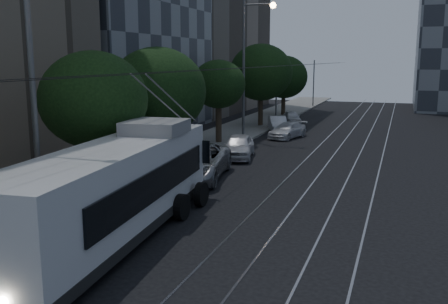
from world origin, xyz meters
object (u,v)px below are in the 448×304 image
trolleybus (117,189)px  streetlamp_far (249,57)px  pickup_silver (195,162)px  car_white_a (239,146)px  streetlamp_near (41,64)px  car_white_b (287,130)px  car_white_c (278,124)px  car_white_d (292,117)px

trolleybus → streetlamp_far: bearing=89.9°
pickup_silver → streetlamp_far: 14.41m
car_white_a → streetlamp_near: streetlamp_near is taller
car_white_b → streetlamp_far: 6.53m
pickup_silver → streetlamp_near: (-1.18, -9.77, 5.07)m
car_white_c → car_white_b: bearing=-85.3°
car_white_c → streetlamp_near: (-1.09, -28.16, 5.31)m
trolleybus → car_white_c: bearing=86.6°
pickup_silver → streetlamp_near: 11.07m
car_white_c → car_white_d: size_ratio=1.12×
car_white_a → streetlamp_far: bearing=90.7°
car_white_c → pickup_silver: bearing=-110.8°
car_white_c → streetlamp_near: bearing=-113.3°
car_white_a → streetlamp_far: size_ratio=0.41×
car_white_d → streetlamp_near: (-1.09, -33.88, 5.36)m
streetlamp_near → streetlamp_far: (0.01, 23.08, 0.34)m
car_white_b → streetlamp_near: streetlamp_near is taller
car_white_a → car_white_c: bearing=80.7°
car_white_a → streetlamp_near: bearing=-107.2°
trolleybus → car_white_a: bearing=86.5°
pickup_silver → car_white_c: pickup_silver is taller
trolleybus → streetlamp_far: 22.74m
pickup_silver → car_white_d: 24.11m
streetlamp_near → car_white_b: bearing=83.8°
streetlamp_far → car_white_c: bearing=78.0°
car_white_c → car_white_a: bearing=-108.9°
car_white_b → streetlamp_far: (-2.68, -1.77, 5.69)m
pickup_silver → car_white_c: size_ratio=1.63×
pickup_silver → car_white_d: (-0.09, 24.10, -0.29)m
car_white_a → car_white_b: car_white_a is taller
pickup_silver → car_white_b: 15.16m
trolleybus → car_white_a: trolleybus is taller
pickup_silver → car_white_d: bearing=80.9°
pickup_silver → car_white_a: bearing=77.0°
car_white_a → car_white_c: car_white_a is taller
pickup_silver → car_white_a: size_ratio=1.48×
car_white_d → car_white_c: bearing=-111.8°
trolleybus → pickup_silver: (-0.92, 8.87, -0.85)m
streetlamp_near → car_white_c: bearing=87.8°
trolleybus → streetlamp_near: streetlamp_near is taller
car_white_a → trolleybus: bearing=-99.6°
car_white_b → streetlamp_near: bearing=-80.6°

